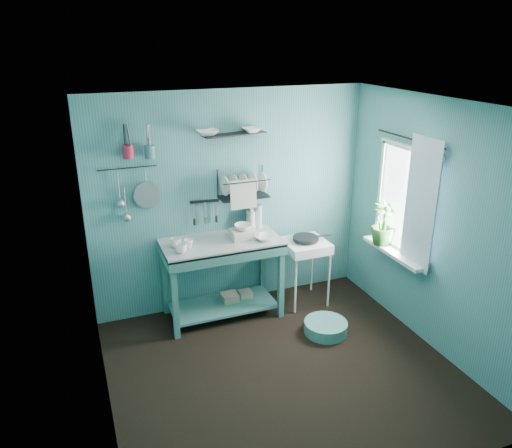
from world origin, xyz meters
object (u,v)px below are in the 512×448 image
object	(u,v)px
mug_left	(181,248)
dish_rack	(244,184)
work_counter	(222,278)
utensil_cup_magenta	(128,152)
mug_right	(176,243)
wash_tub	(243,234)
colander	(147,195)
potted_plant	(383,223)
mug_mid	(188,244)
floor_basin	(326,327)
storage_tin_large	(230,302)
frying_pan	(306,238)
soap_bottle	(251,217)
water_bottle	(258,216)
utensil_cup_teal	(150,152)
hotplate_stand	(304,272)
storage_tin_small	(245,299)

from	to	relation	value
mug_left	dish_rack	xyz separation A→B (m)	(0.81, 0.34, 0.51)
work_counter	utensil_cup_magenta	bearing A→B (deg)	176.29
mug_right	wash_tub	xyz separation A→B (m)	(0.75, -0.02, 0.00)
colander	potted_plant	world-z (taller)	colander
mug_mid	floor_basin	xyz separation A→B (m)	(1.30, -0.70, -0.90)
wash_tub	mug_right	bearing A→B (deg)	178.47
utensil_cup_magenta	colander	world-z (taller)	utensil_cup_magenta
work_counter	wash_tub	xyz separation A→B (m)	(0.25, -0.02, 0.51)
dish_rack	storage_tin_large	xyz separation A→B (m)	(-0.23, -0.13, -1.37)
mug_mid	colander	world-z (taller)	colander
dish_rack	work_counter	bearing A→B (deg)	-148.28
potted_plant	mug_mid	bearing A→B (deg)	167.48
frying_pan	mug_mid	bearing A→B (deg)	-179.81
colander	mug_right	bearing A→B (deg)	-49.58
soap_bottle	storage_tin_large	size ratio (longest dim) A/B	1.36
mug_right	frying_pan	distance (m)	1.51
water_bottle	colander	distance (m)	1.30
floor_basin	wash_tub	bearing A→B (deg)	131.95
mug_mid	utensil_cup_teal	distance (m)	1.03
water_bottle	frying_pan	size ratio (longest dim) A/B	0.93
work_counter	hotplate_stand	size ratio (longest dim) A/B	1.66
frying_pan	water_bottle	bearing A→B (deg)	150.18
hotplate_stand	storage_tin_small	distance (m)	0.77
frying_pan	floor_basin	size ratio (longest dim) A/B	0.64
storage_tin_large	potted_plant	bearing A→B (deg)	-19.61
mug_mid	utensil_cup_magenta	world-z (taller)	utensil_cup_magenta
wash_tub	storage_tin_large	world-z (taller)	wash_tub
frying_pan	dish_rack	size ratio (longest dim) A/B	0.55
mug_mid	storage_tin_large	size ratio (longest dim) A/B	0.45
work_counter	utensil_cup_magenta	world-z (taller)	utensil_cup_magenta
mug_left	utensil_cup_magenta	distance (m)	1.11
floor_basin	mug_mid	bearing A→B (deg)	151.55
utensil_cup_teal	colander	distance (m)	0.46
frying_pan	potted_plant	bearing A→B (deg)	-33.37
colander	work_counter	bearing A→B (deg)	-19.73
potted_plant	storage_tin_small	world-z (taller)	potted_plant
soap_bottle	utensil_cup_teal	distance (m)	1.37
dish_rack	colander	xyz separation A→B (m)	(-1.05, 0.08, -0.03)
soap_bottle	water_bottle	xyz separation A→B (m)	(0.10, 0.02, -0.01)
mug_mid	utensil_cup_magenta	xyz separation A→B (m)	(-0.50, 0.29, 0.96)
wash_tub	floor_basin	size ratio (longest dim) A/B	0.60
hotplate_stand	wash_tub	bearing A→B (deg)	-179.82
mug_right	storage_tin_small	distance (m)	1.19
utensil_cup_magenta	dish_rack	bearing A→B (deg)	-2.38
mug_mid	hotplate_stand	distance (m)	1.50
colander	mug_mid	bearing A→B (deg)	-43.11
dish_rack	floor_basin	distance (m)	1.80
frying_pan	utensil_cup_magenta	xyz separation A→B (m)	(-1.88, 0.28, 1.11)
hotplate_stand	floor_basin	size ratio (longest dim) A/B	1.67
mug_left	water_bottle	distance (m)	1.07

